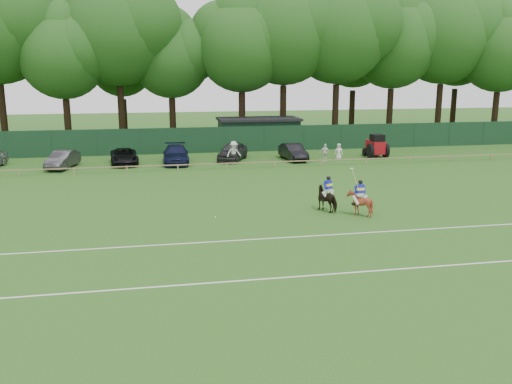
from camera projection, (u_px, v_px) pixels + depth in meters
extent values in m
plane|color=#1E4C14|center=(258.00, 233.00, 26.86)|extent=(160.00, 160.00, 0.00)
imported|color=black|center=(328.00, 199.00, 30.94)|extent=(1.50, 1.85, 1.42)
imported|color=maroon|center=(360.00, 203.00, 29.95)|extent=(1.16, 1.30, 1.41)
imported|color=#302F32|center=(63.00, 160.00, 44.39)|extent=(2.49, 4.59, 1.44)
imported|color=black|center=(124.00, 156.00, 46.27)|extent=(2.60, 4.97, 1.34)
imported|color=#101534|center=(176.00, 154.00, 46.68)|extent=(2.33, 5.39, 1.54)
imported|color=#302F32|center=(233.00, 151.00, 48.24)|extent=(3.66, 5.11, 1.61)
imported|color=black|center=(293.00, 152.00, 48.44)|extent=(1.83, 4.49, 1.45)
imported|color=beige|center=(234.00, 153.00, 46.29)|extent=(1.40, 1.00, 1.96)
imported|color=white|center=(325.00, 153.00, 47.66)|extent=(0.91, 0.39, 1.55)
imported|color=silver|center=(339.00, 152.00, 48.47)|extent=(0.78, 0.57, 1.47)
cube|color=silver|center=(328.00, 190.00, 30.83)|extent=(0.44, 0.40, 0.18)
cube|color=#191FB4|center=(328.00, 185.00, 30.76)|extent=(0.50, 0.46, 0.51)
cube|color=yellow|center=(328.00, 185.00, 30.76)|extent=(0.52, 0.46, 0.18)
sphere|color=black|center=(329.00, 178.00, 30.68)|extent=(0.25, 0.25, 0.25)
cylinder|color=silver|center=(332.00, 195.00, 31.02)|extent=(0.36, 0.47, 0.59)
cylinder|color=silver|center=(326.00, 196.00, 30.69)|extent=(0.49, 0.25, 0.59)
cube|color=silver|center=(360.00, 194.00, 29.83)|extent=(0.36, 0.27, 0.18)
cube|color=#191FB4|center=(360.00, 189.00, 29.76)|extent=(0.41, 0.31, 0.51)
cube|color=yellow|center=(360.00, 189.00, 29.77)|extent=(0.43, 0.29, 0.18)
sphere|color=black|center=(360.00, 182.00, 29.68)|extent=(0.25, 0.25, 0.25)
cylinder|color=silver|center=(365.00, 200.00, 29.90)|extent=(0.42, 0.33, 0.59)
cylinder|color=silver|center=(356.00, 200.00, 29.81)|extent=(0.42, 0.34, 0.59)
cylinder|color=tan|center=(355.00, 179.00, 29.64)|extent=(0.27, 0.58, 1.17)
sphere|color=silver|center=(215.00, 217.00, 29.55)|extent=(0.09, 0.09, 0.09)
cube|color=silver|center=(287.00, 277.00, 21.12)|extent=(60.00, 0.10, 0.01)
cube|color=silver|center=(262.00, 239.00, 25.90)|extent=(60.00, 0.10, 0.01)
cube|color=#997F5B|center=(215.00, 164.00, 44.00)|extent=(62.00, 0.08, 0.08)
cube|color=#14351E|center=(204.00, 140.00, 52.44)|extent=(92.00, 0.04, 2.50)
cube|color=#14331E|center=(258.00, 134.00, 56.39)|extent=(8.00, 4.00, 2.80)
cube|color=black|center=(259.00, 119.00, 56.06)|extent=(8.40, 4.40, 0.24)
cube|color=maroon|center=(375.00, 147.00, 50.09)|extent=(1.17, 2.14, 1.15)
cube|color=black|center=(377.00, 139.00, 49.58)|extent=(1.08, 1.16, 0.80)
cylinder|color=black|center=(370.00, 151.00, 49.43)|extent=(0.28, 1.33, 1.33)
cylinder|color=black|center=(386.00, 151.00, 49.69)|extent=(0.28, 1.33, 1.33)
cylinder|color=black|center=(365.00, 152.00, 50.96)|extent=(0.27, 0.71, 0.71)
cylinder|color=black|center=(378.00, 152.00, 51.19)|extent=(0.27, 0.71, 0.71)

